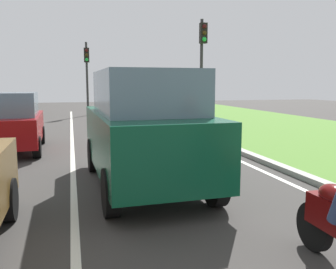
{
  "coord_description": "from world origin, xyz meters",
  "views": [
    {
      "loc": [
        -0.69,
        2.37,
        2.03
      ],
      "look_at": [
        0.85,
        8.11,
        1.2
      ],
      "focal_mm": 38.73,
      "sensor_mm": 36.0,
      "label": 1
    }
  ],
  "objects_px": {
    "car_suv_ahead": "(144,128)",
    "car_hatchback_far": "(11,123)",
    "traffic_light_far_median": "(87,67)",
    "traffic_light_near_right": "(202,54)"
  },
  "relations": [
    {
      "from": "car_suv_ahead",
      "to": "traffic_light_near_right",
      "type": "bearing_deg",
      "value": 61.86
    },
    {
      "from": "car_suv_ahead",
      "to": "traffic_light_far_median",
      "type": "relative_size",
      "value": 0.98
    },
    {
      "from": "car_hatchback_far",
      "to": "traffic_light_near_right",
      "type": "bearing_deg",
      "value": 27.83
    },
    {
      "from": "traffic_light_near_right",
      "to": "traffic_light_far_median",
      "type": "distance_m",
      "value": 9.32
    },
    {
      "from": "car_hatchback_far",
      "to": "traffic_light_far_median",
      "type": "bearing_deg",
      "value": 75.64
    },
    {
      "from": "traffic_light_far_median",
      "to": "car_hatchback_far",
      "type": "bearing_deg",
      "value": -102.85
    },
    {
      "from": "car_suv_ahead",
      "to": "car_hatchback_far",
      "type": "distance_m",
      "value": 5.63
    },
    {
      "from": "traffic_light_near_right",
      "to": "traffic_light_far_median",
      "type": "relative_size",
      "value": 1.06
    },
    {
      "from": "car_suv_ahead",
      "to": "traffic_light_far_median",
      "type": "xyz_separation_m",
      "value": [
        -0.32,
        16.94,
        1.92
      ]
    },
    {
      "from": "car_suv_ahead",
      "to": "traffic_light_near_right",
      "type": "xyz_separation_m",
      "value": [
        4.51,
        8.97,
        2.2
      ]
    }
  ]
}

